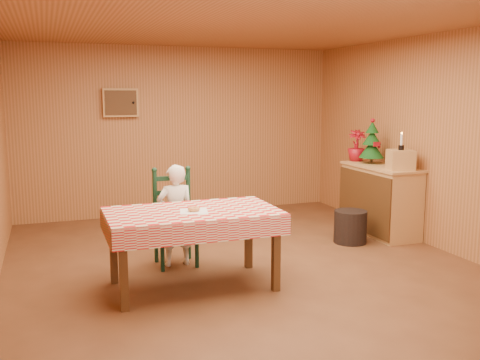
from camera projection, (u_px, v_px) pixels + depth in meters
name	position (u px, v px, depth m)	size (l,w,h in m)	color
ground	(246.00, 269.00, 5.79)	(6.00, 6.00, 0.00)	brown
cabin_walls	(230.00, 99.00, 5.99)	(5.10, 6.05, 2.65)	#AE703F
dining_table	(193.00, 219.00, 5.16)	(1.66, 0.96, 0.77)	#4F2F15
ladder_chair	(175.00, 219.00, 5.92)	(0.44, 0.40, 1.08)	black
seated_child	(176.00, 215.00, 5.85)	(0.41, 0.27, 1.12)	white
napkin	(194.00, 211.00, 5.10)	(0.26, 0.26, 0.00)	white
donut	(194.00, 209.00, 5.09)	(0.12, 0.12, 0.04)	#D98C4E
shelf_unit	(380.00, 200.00, 7.21)	(0.54, 1.24, 0.93)	tan
crate	(401.00, 160.00, 6.75)	(0.30, 0.30, 0.25)	tan
christmas_tree	(372.00, 143.00, 7.33)	(0.34, 0.34, 0.62)	#4F2F15
flower_arrangement	(357.00, 145.00, 7.60)	(0.25, 0.25, 0.45)	maroon
candle_set	(401.00, 145.00, 6.72)	(0.07, 0.07, 0.22)	black
storage_bin	(350.00, 227.00, 6.80)	(0.41, 0.41, 0.41)	black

